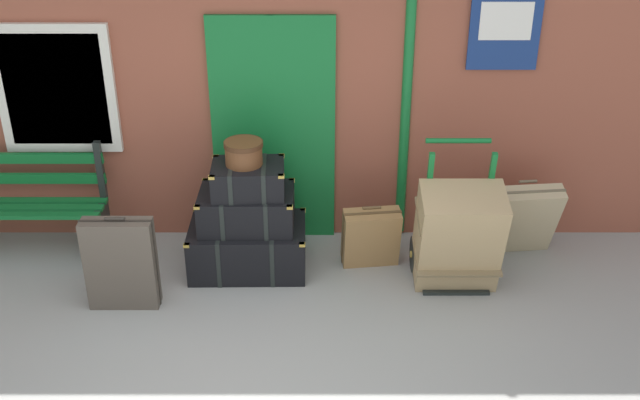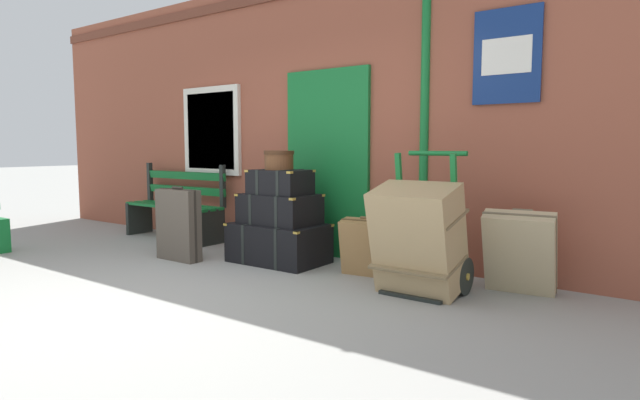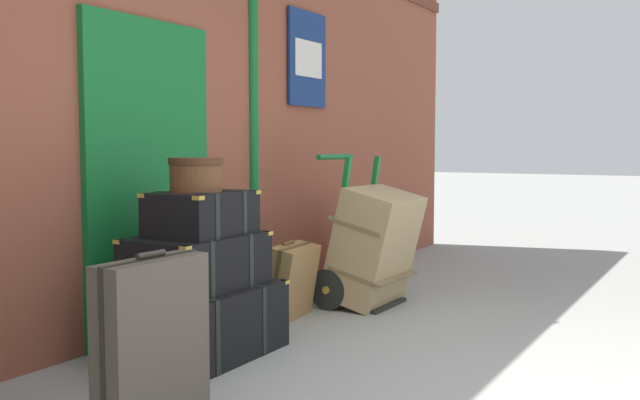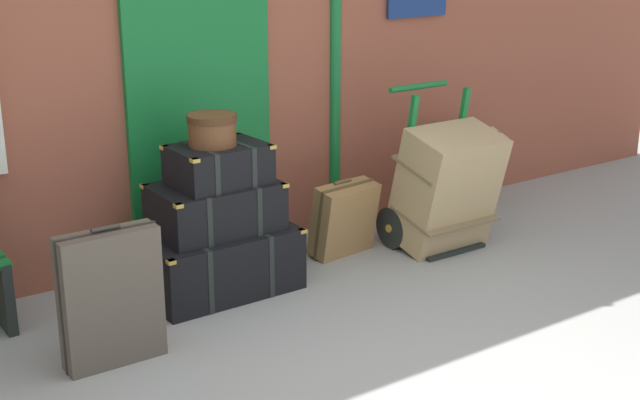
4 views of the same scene
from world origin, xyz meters
TOP-DOWN VIEW (x-y plane):
  - brick_facade at (-0.01, 2.60)m, footprint 10.40×0.35m
  - steamer_trunk_base at (-0.12, 1.83)m, footprint 1.02×0.66m
  - steamer_trunk_middle at (-0.11, 1.85)m, footprint 0.81×0.55m
  - steamer_trunk_top at (-0.09, 1.83)m, footprint 0.63×0.47m
  - round_hatbox at (-0.12, 1.85)m, footprint 0.32×0.32m
  - porters_trolley at (1.66, 1.72)m, footprint 0.71×0.56m
  - large_brown_trunk at (1.66, 1.55)m, footprint 0.70×0.64m
  - suitcase_brown at (2.34, 2.06)m, footprint 0.60×0.47m
  - suitcase_umber at (0.96, 1.88)m, footprint 0.52×0.34m
  - suitcase_olive at (-1.08, 1.27)m, footprint 0.57×0.18m

SIDE VIEW (x-z plane):
  - steamer_trunk_base at x=-0.12m, z-range 0.00..0.42m
  - porters_trolley at x=1.66m, z-range -0.33..0.88m
  - suitcase_umber at x=0.96m, z-range -0.01..0.57m
  - suitcase_brown at x=2.34m, z-range 0.00..0.73m
  - suitcase_olive at x=-1.08m, z-range -0.02..0.80m
  - large_brown_trunk at x=1.66m, z-range 0.00..0.96m
  - steamer_trunk_middle at x=-0.11m, z-range 0.42..0.74m
  - steamer_trunk_top at x=-0.09m, z-range 0.74..1.00m
  - round_hatbox at x=-0.12m, z-range 1.01..1.22m
  - brick_facade at x=-0.01m, z-range 0.00..3.20m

